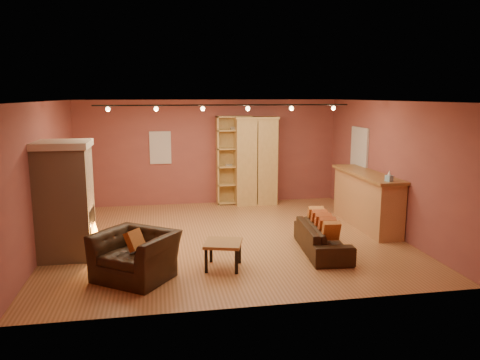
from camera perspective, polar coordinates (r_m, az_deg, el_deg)
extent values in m
plane|color=brown|center=(9.79, -1.53, -7.03)|extent=(7.00, 7.00, 0.00)
plane|color=brown|center=(9.34, -1.61, 9.59)|extent=(7.00, 7.00, 0.00)
cube|color=brown|center=(12.66, -3.77, 3.40)|extent=(7.00, 0.02, 2.80)
cube|color=brown|center=(9.60, -22.70, 0.41)|extent=(0.02, 6.50, 2.80)
cube|color=brown|center=(10.56, 17.57, 1.57)|extent=(0.02, 6.50, 2.80)
cube|color=tan|center=(9.01, -20.54, -2.65)|extent=(0.90, 0.90, 2.00)
cube|color=beige|center=(8.84, -20.97, 4.06)|extent=(0.98, 0.98, 0.12)
cube|color=black|center=(9.03, -17.81, -5.06)|extent=(0.10, 0.65, 0.55)
cone|color=orange|center=(9.06, -17.39, -5.79)|extent=(0.10, 0.10, 0.22)
cube|color=beige|center=(12.55, -9.69, 3.91)|extent=(0.56, 0.04, 0.86)
cube|color=tan|center=(12.76, -0.79, 2.51)|extent=(0.97, 0.04, 2.37)
cube|color=tan|center=(12.52, -2.77, 2.36)|extent=(0.04, 0.38, 2.37)
cube|color=tan|center=(12.67, 1.41, 2.46)|extent=(0.04, 0.38, 2.37)
cube|color=gray|center=(12.58, -1.40, 1.81)|extent=(0.18, 0.12, 0.05)
cube|color=black|center=(12.56, -0.09, 4.23)|extent=(0.10, 0.10, 0.12)
cube|color=tan|center=(12.80, -0.66, -2.68)|extent=(0.97, 0.38, 0.04)
cube|color=tan|center=(12.70, -0.66, -0.48)|extent=(0.97, 0.38, 0.03)
cube|color=tan|center=(12.61, -0.67, 1.68)|extent=(0.97, 0.38, 0.04)
cube|color=tan|center=(12.55, -0.67, 3.88)|extent=(0.97, 0.38, 0.04)
cube|color=tan|center=(12.50, -0.68, 6.09)|extent=(0.97, 0.38, 0.04)
cube|color=tan|center=(12.48, -0.68, 7.73)|extent=(0.97, 0.38, 0.04)
cube|color=tan|center=(12.59, 1.88, 2.23)|extent=(1.10, 0.60, 2.30)
cube|color=olive|center=(12.30, 2.17, 2.04)|extent=(0.02, 0.01, 2.20)
cube|color=tan|center=(12.48, 1.92, 7.60)|extent=(1.16, 0.66, 0.06)
cube|color=tan|center=(10.86, 15.16, -2.47)|extent=(0.55, 2.44, 1.16)
cube|color=olive|center=(10.74, 15.31, 0.71)|extent=(0.67, 2.56, 0.06)
cube|color=#8BBFDE|center=(9.77, 17.72, 0.21)|extent=(0.16, 0.16, 0.12)
cone|color=white|center=(9.75, 17.75, 0.86)|extent=(0.08, 0.08, 0.10)
cube|color=beige|center=(11.77, 14.36, 3.81)|extent=(0.05, 0.90, 1.00)
imported|color=black|center=(8.96, 10.01, -6.47)|extent=(0.68, 1.85, 0.71)
cube|color=#B2672D|center=(8.39, 11.04, -6.07)|extent=(0.32, 0.25, 0.36)
cube|color=#A84821|center=(8.65, 10.53, -5.56)|extent=(0.32, 0.25, 0.36)
cube|color=#A84821|center=(8.90, 10.06, -5.08)|extent=(0.32, 0.25, 0.36)
cube|color=#A84821|center=(9.16, 9.61, -4.63)|extent=(0.32, 0.25, 0.36)
cube|color=#B2672D|center=(9.41, 9.19, -4.21)|extent=(0.32, 0.25, 0.36)
imported|color=black|center=(7.74, -12.67, -8.06)|extent=(1.39, 1.30, 1.02)
cube|color=#B2672D|center=(7.70, -12.70, -7.16)|extent=(0.37, 0.38, 0.34)
cube|color=olive|center=(8.02, -2.07, -7.73)|extent=(0.75, 0.75, 0.05)
cube|color=black|center=(7.83, -3.66, -10.00)|extent=(0.05, 0.05, 0.40)
cube|color=black|center=(7.90, 0.05, -9.80)|extent=(0.05, 0.05, 0.40)
cube|color=black|center=(8.30, -4.06, -8.80)|extent=(0.05, 0.05, 0.40)
cube|color=black|center=(8.37, -0.57, -8.62)|extent=(0.05, 0.05, 0.40)
cylinder|color=black|center=(9.54, -1.79, 9.12)|extent=(5.20, 0.03, 0.03)
sphere|color=#FFD88C|center=(9.49, -15.81, 8.31)|extent=(0.09, 0.09, 0.09)
sphere|color=#FFD88C|center=(9.44, -10.19, 8.53)|extent=(0.09, 0.09, 0.09)
sphere|color=#FFD88C|center=(9.49, -4.56, 8.66)|extent=(0.09, 0.09, 0.09)
sphere|color=#FFD88C|center=(9.62, 0.96, 8.72)|extent=(0.09, 0.09, 0.09)
sphere|color=#FFD88C|center=(9.84, 6.28, 8.69)|extent=(0.09, 0.09, 0.09)
sphere|color=#FFD88C|center=(10.14, 11.34, 8.60)|extent=(0.09, 0.09, 0.09)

